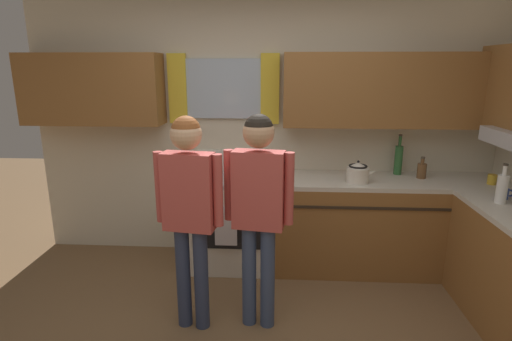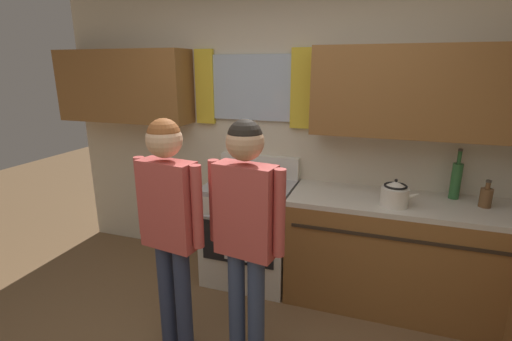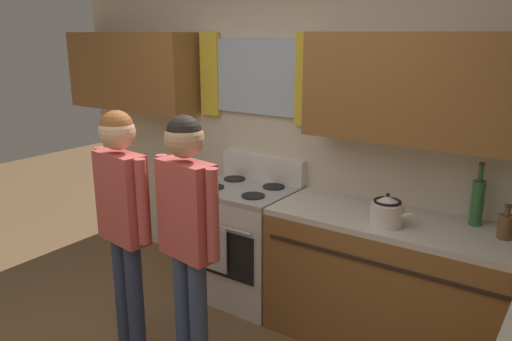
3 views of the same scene
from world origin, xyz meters
TOP-DOWN VIEW (x-y plane):
  - back_wall_unit at (0.04, 1.82)m, footprint 4.60×0.42m
  - kitchen_counter_run at (1.48, 1.23)m, footprint 2.19×1.78m
  - stove_oven at (-0.28, 1.54)m, footprint 0.75×0.67m
  - bottle_wine_green at (1.34, 1.73)m, footprint 0.08×0.08m
  - bottle_squat_brown at (1.53, 1.60)m, footprint 0.08×0.08m
  - stovetop_kettle at (0.90, 1.41)m, footprint 0.27×0.20m
  - adult_left at (-0.45, 0.51)m, footprint 0.50×0.22m
  - adult_in_plaid at (0.04, 0.56)m, footprint 0.50×0.22m

SIDE VIEW (x-z plane):
  - kitchen_counter_run at x=1.48m, z-range 0.00..0.90m
  - stove_oven at x=-0.28m, z-range -0.08..1.02m
  - bottle_squat_brown at x=1.53m, z-range 0.87..1.08m
  - stovetop_kettle at x=0.90m, z-range 0.89..1.10m
  - adult_left at x=-0.45m, z-range 0.21..1.81m
  - adult_in_plaid at x=0.04m, z-range 0.21..1.82m
  - bottle_wine_green at x=1.34m, z-range 0.85..1.25m
  - back_wall_unit at x=0.04m, z-range 0.16..2.76m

